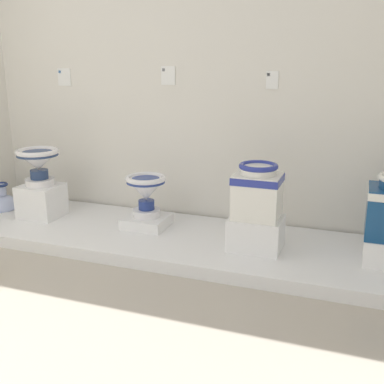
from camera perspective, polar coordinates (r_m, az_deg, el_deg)
The scene contains 13 objects.
ground_plane at distance 2.52m, azimuth -11.25°, elevation -18.96°, with size 6.20×5.52×0.02m, color #B2A899.
wall_back at distance 3.90m, azimuth 3.28°, elevation 15.64°, with size 4.40×0.06×2.80m, color silver.
display_platform at distance 3.64m, azimuth 0.44°, elevation -6.17°, with size 3.74×0.99×0.09m, color white.
plinth_block_squat_floral at distance 4.25m, azimuth -17.72°, elevation -1.02°, with size 0.33×0.31×0.28m, color white.
antique_toilet_squat_floral at distance 4.17m, azimuth -18.12°, elevation 3.55°, with size 0.36×0.36×0.31m.
plinth_block_broad_patterned at distance 3.86m, azimuth -5.48°, elevation -3.54°, with size 0.34×0.33×0.09m, color white.
antique_toilet_broad_patterned at distance 3.78m, azimuth -5.58°, elevation 0.28°, with size 0.33×0.33×0.34m.
plinth_block_pale_glazed at distance 3.41m, azimuth 7.73°, elevation -4.94°, with size 0.37×0.31×0.24m, color white.
antique_toilet_pale_glazed at distance 3.31m, azimuth 7.93°, elevation 0.27°, with size 0.33×0.29×0.39m.
info_placard_first at distance 4.50m, azimuth -15.20°, elevation 13.28°, with size 0.13×0.01×0.15m.
info_placard_second at distance 4.01m, azimuth -2.90°, elevation 13.90°, with size 0.12×0.01×0.15m.
info_placard_third at distance 3.76m, azimuth 9.67°, elevation 13.22°, with size 0.09×0.01×0.14m.
decorative_vase_spare at distance 4.62m, azimuth -22.00°, elevation -1.36°, with size 0.28×0.28×0.33m.
Camera 1 is at (3.22, -0.98, 1.42)m, focal length 44.11 mm.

